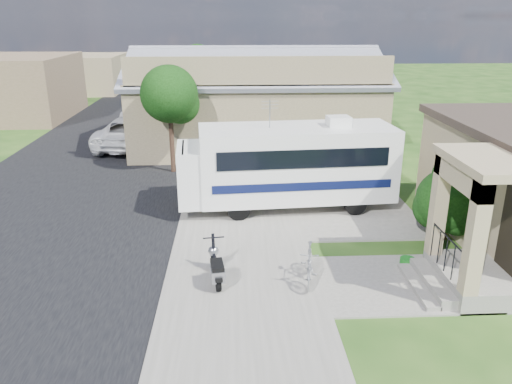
{
  "coord_description": "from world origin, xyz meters",
  "views": [
    {
      "loc": [
        -1.2,
        -12.0,
        6.43
      ],
      "look_at": [
        -0.5,
        2.5,
        1.3
      ],
      "focal_mm": 35.0,
      "sensor_mm": 36.0,
      "label": 1
    }
  ],
  "objects_px": {
    "shrub": "(450,197)",
    "van": "(146,108)",
    "scooter": "(216,267)",
    "garden_hose": "(407,262)",
    "motorhome": "(288,163)",
    "pickup_truck": "(134,131)",
    "bicycle": "(309,266)"
  },
  "relations": [
    {
      "from": "scooter",
      "to": "pickup_truck",
      "type": "xyz_separation_m",
      "value": [
        -4.61,
        14.38,
        0.34
      ]
    },
    {
      "from": "motorhome",
      "to": "pickup_truck",
      "type": "xyz_separation_m",
      "value": [
        -6.99,
        9.1,
        -0.82
      ]
    },
    {
      "from": "pickup_truck",
      "to": "van",
      "type": "bearing_deg",
      "value": -76.86
    },
    {
      "from": "motorhome",
      "to": "garden_hose",
      "type": "relative_size",
      "value": 18.43
    },
    {
      "from": "motorhome",
      "to": "scooter",
      "type": "bearing_deg",
      "value": -118.51
    },
    {
      "from": "van",
      "to": "pickup_truck",
      "type": "bearing_deg",
      "value": -78.85
    },
    {
      "from": "motorhome",
      "to": "van",
      "type": "height_order",
      "value": "motorhome"
    },
    {
      "from": "scooter",
      "to": "pickup_truck",
      "type": "relative_size",
      "value": 0.27
    },
    {
      "from": "motorhome",
      "to": "bicycle",
      "type": "distance_m",
      "value": 5.47
    },
    {
      "from": "van",
      "to": "garden_hose",
      "type": "height_order",
      "value": "van"
    },
    {
      "from": "motorhome",
      "to": "garden_hose",
      "type": "height_order",
      "value": "motorhome"
    },
    {
      "from": "pickup_truck",
      "to": "bicycle",
      "type": "bearing_deg",
      "value": 124.99
    },
    {
      "from": "garden_hose",
      "to": "motorhome",
      "type": "bearing_deg",
      "value": 121.68
    },
    {
      "from": "shrub",
      "to": "van",
      "type": "bearing_deg",
      "value": 122.39
    },
    {
      "from": "motorhome",
      "to": "bicycle",
      "type": "height_order",
      "value": "motorhome"
    },
    {
      "from": "pickup_truck",
      "to": "scooter",
      "type": "bearing_deg",
      "value": 117.06
    },
    {
      "from": "motorhome",
      "to": "van",
      "type": "xyz_separation_m",
      "value": [
        -7.46,
        16.06,
        -0.84
      ]
    },
    {
      "from": "shrub",
      "to": "bicycle",
      "type": "height_order",
      "value": "shrub"
    },
    {
      "from": "pickup_truck",
      "to": "van",
      "type": "xyz_separation_m",
      "value": [
        -0.47,
        6.96,
        -0.02
      ]
    },
    {
      "from": "shrub",
      "to": "van",
      "type": "height_order",
      "value": "shrub"
    },
    {
      "from": "bicycle",
      "to": "garden_hose",
      "type": "height_order",
      "value": "bicycle"
    },
    {
      "from": "motorhome",
      "to": "garden_hose",
      "type": "xyz_separation_m",
      "value": [
        2.8,
        -4.53,
        -1.53
      ]
    },
    {
      "from": "pickup_truck",
      "to": "garden_hose",
      "type": "relative_size",
      "value": 14.16
    },
    {
      "from": "shrub",
      "to": "garden_hose",
      "type": "height_order",
      "value": "shrub"
    },
    {
      "from": "scooter",
      "to": "bicycle",
      "type": "bearing_deg",
      "value": -8.98
    },
    {
      "from": "scooter",
      "to": "van",
      "type": "relative_size",
      "value": 0.29
    },
    {
      "from": "van",
      "to": "bicycle",
      "type": "bearing_deg",
      "value": -63.58
    },
    {
      "from": "shrub",
      "to": "bicycle",
      "type": "bearing_deg",
      "value": -151.43
    },
    {
      "from": "scooter",
      "to": "garden_hose",
      "type": "relative_size",
      "value": 3.84
    },
    {
      "from": "pickup_truck",
      "to": "shrub",
      "type": "bearing_deg",
      "value": 143.24
    },
    {
      "from": "scooter",
      "to": "garden_hose",
      "type": "height_order",
      "value": "scooter"
    },
    {
      "from": "motorhome",
      "to": "garden_hose",
      "type": "distance_m",
      "value": 5.55
    }
  ]
}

